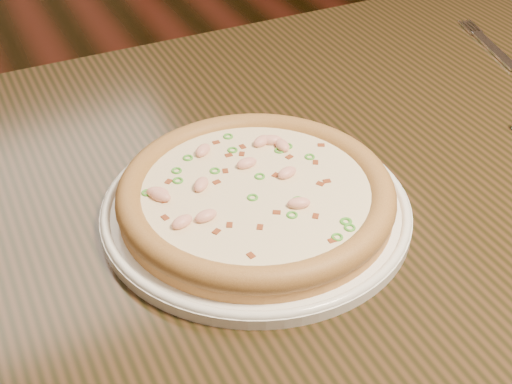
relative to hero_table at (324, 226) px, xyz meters
name	(u,v)px	position (x,y,z in m)	size (l,w,h in m)	color
hero_table	(324,226)	(0.00, 0.00, 0.00)	(1.20, 0.80, 0.75)	black
plate	(256,208)	(-0.12, -0.05, 0.11)	(0.33, 0.33, 0.02)	white
pizza	(256,194)	(-0.12, -0.05, 0.13)	(0.30, 0.30, 0.03)	#BD8A44
fork	(490,46)	(0.38, 0.16, 0.10)	(0.06, 0.17, 0.00)	silver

